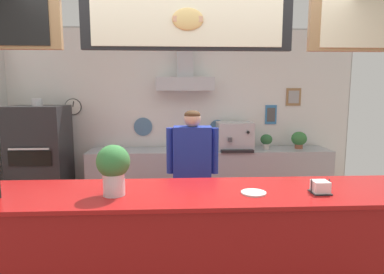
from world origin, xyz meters
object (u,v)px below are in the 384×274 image
Objects in this scene: napkin_holder at (320,188)px; espresso_machine at (235,136)px; pizza_oven at (41,162)px; basil_vase at (113,168)px; potted_oregano at (266,140)px; condiment_plate at (254,193)px; potted_thyme at (206,140)px; potted_basil at (299,139)px; shop_worker at (192,176)px.

espresso_machine is at bearing 93.65° from napkin_holder.
basil_vase is (1.46, -2.32, 0.46)m from pizza_oven.
potted_oregano is 2.70m from condiment_plate.
basil_vase reaches higher than potted_thyme.
pizza_oven is 2.82m from espresso_machine.
condiment_plate is (-0.32, -2.56, -0.06)m from espresso_machine.
potted_thyme is 2.75m from basil_vase.
espresso_machine is 2.01× the size of potted_basil.
pizza_oven is at bearing -23.07° from shop_worker.
pizza_oven reaches higher than potted_thyme.
napkin_holder is at bearing -97.19° from potted_oregano.
pizza_oven reaches higher than napkin_holder.
potted_thyme is 1.73× the size of napkin_holder.
napkin_holder is at bearing -38.59° from pizza_oven.
pizza_oven is 2.39m from potted_thyme.
shop_worker is 6.13× the size of potted_basil.
pizza_oven is 2.78m from basil_vase.
basil_vase reaches higher than condiment_plate.
potted_thyme is 1.33× the size of condiment_plate.
pizza_oven reaches higher than potted_basil.
shop_worker is at bearing -26.89° from pizza_oven.
pizza_oven is 7.38× the size of potted_oregano.
espresso_machine is at bearing -178.64° from potted_oregano.
potted_thyme is at bearing 174.52° from espresso_machine.
condiment_plate is (1.01, -0.02, -0.19)m from basil_vase.
napkin_holder reaches higher than potted_oregano.
potted_oregano is at bearing -175.88° from potted_basil.
napkin_holder is (-0.33, -2.59, 0.05)m from potted_oregano.
shop_worker reaches higher than napkin_holder.
pizza_oven is at bearing 141.41° from napkin_holder.
condiment_plate is (0.38, -1.28, 0.21)m from shop_worker.
shop_worker is at bearing 123.75° from napkin_holder.
espresso_machine is (0.70, 1.28, 0.27)m from shop_worker.
potted_thyme is 1.44m from potted_basil.
condiment_plate is at bearing 178.07° from napkin_holder.
napkin_holder is at bearing -107.87° from potted_basil.
basil_vase is 1.03m from condiment_plate.
potted_oregano is at bearing 72.45° from condiment_plate.
potted_oregano is at bearing 1.36° from espresso_machine.
espresso_machine is at bearing 4.57° from pizza_oven.
potted_basil is 1.86× the size of napkin_holder.
pizza_oven is at bearing 136.50° from condiment_plate.
shop_worker is at bearing -132.76° from potted_oregano.
potted_oregano is (0.92, -0.03, -0.01)m from potted_thyme.
potted_thyme is 2.69m from napkin_holder.
basil_vase is at bearing -109.32° from potted_thyme.
basil_vase is 1.51m from napkin_holder.
potted_oregano is (0.49, 0.01, -0.07)m from espresso_machine.
potted_basil is at bearing 4.12° from potted_oregano.
potted_basil is 1.42× the size of condiment_plate.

